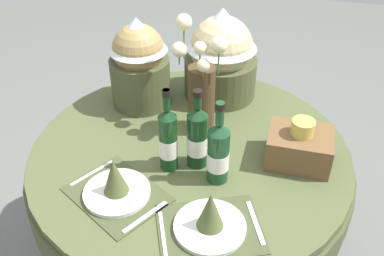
% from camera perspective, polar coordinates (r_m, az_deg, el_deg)
% --- Properties ---
extents(dining_table, '(1.32, 1.32, 0.75)m').
position_cam_1_polar(dining_table, '(1.87, -0.25, -5.84)').
color(dining_table, '#4C5633').
rests_on(dining_table, ground).
extents(place_setting_left, '(0.42, 0.40, 0.16)m').
position_cam_1_polar(place_setting_left, '(1.58, -9.87, -7.34)').
color(place_setting_left, '#41492B').
rests_on(place_setting_left, dining_table).
extents(place_setting_right, '(0.42, 0.37, 0.16)m').
position_cam_1_polar(place_setting_right, '(1.45, 2.37, -11.79)').
color(place_setting_right, '#41492B').
rests_on(place_setting_right, dining_table).
extents(flower_vase, '(0.23, 0.18, 0.48)m').
position_cam_1_polar(flower_vase, '(1.78, 1.09, 5.27)').
color(flower_vase, '#47331E').
rests_on(flower_vase, dining_table).
extents(wine_bottle_left, '(0.07, 0.07, 0.35)m').
position_cam_1_polar(wine_bottle_left, '(1.62, -3.12, -1.50)').
color(wine_bottle_left, '#143819').
rests_on(wine_bottle_left, dining_table).
extents(wine_bottle_right, '(0.08, 0.08, 0.34)m').
position_cam_1_polar(wine_bottle_right, '(1.57, 3.43, -3.16)').
color(wine_bottle_right, '#194223').
rests_on(wine_bottle_right, dining_table).
extents(wine_bottle_rear, '(0.08, 0.08, 0.33)m').
position_cam_1_polar(wine_bottle_rear, '(1.63, 0.69, -1.16)').
color(wine_bottle_rear, '#143819').
rests_on(wine_bottle_rear, dining_table).
extents(gift_tub_back_left, '(0.27, 0.27, 0.42)m').
position_cam_1_polar(gift_tub_back_left, '(1.97, -6.91, 8.82)').
color(gift_tub_back_left, '#474C2D').
rests_on(gift_tub_back_left, dining_table).
extents(gift_tub_back_centre, '(0.34, 0.34, 0.43)m').
position_cam_1_polar(gift_tub_back_centre, '(2.02, 3.82, 9.86)').
color(gift_tub_back_centre, '#474C2D').
rests_on(gift_tub_back_centre, dining_table).
extents(woven_basket_side_right, '(0.24, 0.19, 0.19)m').
position_cam_1_polar(woven_basket_side_right, '(1.73, 13.78, -2.30)').
color(woven_basket_side_right, brown).
rests_on(woven_basket_side_right, dining_table).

